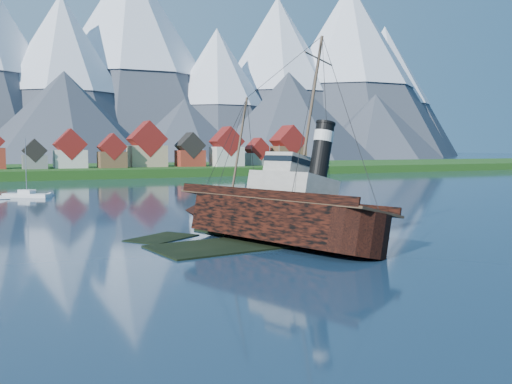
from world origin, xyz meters
name	(u,v)px	position (x,y,z in m)	size (l,w,h in m)	color
ground	(253,241)	(0.00, 0.00, 0.00)	(1400.00, 1400.00, 0.00)	#192F46
shoal	(260,240)	(1.78, 2.15, -0.35)	(31.71, 21.24, 1.14)	black
shore_bank	(71,174)	(0.00, 170.00, 0.00)	(600.00, 80.00, 3.20)	#1B4614
seawall	(85,179)	(0.00, 132.00, 0.00)	(600.00, 2.50, 2.00)	#3F3D38
mountains	(24,55)	(-0.79, 481.26, 89.34)	(965.00, 340.00, 205.00)	#2D333D
tugboat_wreck	(268,214)	(1.36, -0.85, 3.08)	(7.20, 31.03, 24.59)	black
sailboat_c	(27,196)	(-20.53, 70.08, 0.29)	(9.65, 8.10, 13.08)	white
sailboat_d	(270,188)	(36.64, 71.04, 0.27)	(5.25, 8.93, 11.93)	white
sailboat_e	(279,181)	(51.37, 94.75, 0.25)	(5.03, 10.34, 11.64)	white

